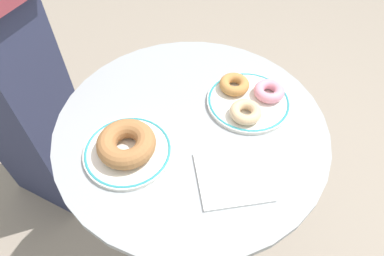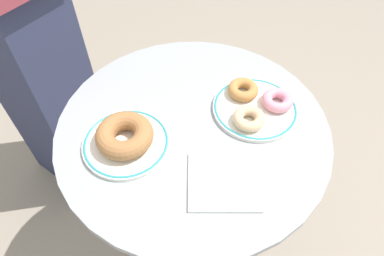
% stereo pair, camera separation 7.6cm
% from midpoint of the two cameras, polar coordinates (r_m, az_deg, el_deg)
% --- Properties ---
extents(ground_plane, '(7.00, 7.00, 0.02)m').
position_cam_midpoint_polar(ground_plane, '(1.46, -1.65, -19.16)').
color(ground_plane, gray).
extents(cafe_table, '(0.64, 0.64, 0.76)m').
position_cam_midpoint_polar(cafe_table, '(0.96, -2.40, -7.67)').
color(cafe_table, '#999EA3').
rests_on(cafe_table, ground).
extents(plate_left, '(0.19, 0.19, 0.01)m').
position_cam_midpoint_polar(plate_left, '(0.76, -13.58, -3.99)').
color(plate_left, white).
rests_on(plate_left, cafe_table).
extents(plate_right, '(0.20, 0.20, 0.01)m').
position_cam_midpoint_polar(plate_right, '(0.84, 6.93, 4.32)').
color(plate_right, white).
rests_on(plate_right, cafe_table).
extents(donut_cinnamon, '(0.17, 0.17, 0.04)m').
position_cam_midpoint_polar(donut_cinnamon, '(0.74, -13.91, -2.75)').
color(donut_cinnamon, '#A36B3D').
rests_on(donut_cinnamon, plate_left).
extents(donut_pink_frosted, '(0.10, 0.10, 0.03)m').
position_cam_midpoint_polar(donut_pink_frosted, '(0.84, 10.35, 5.97)').
color(donut_pink_frosted, pink).
rests_on(donut_pink_frosted, plate_right).
extents(donut_old_fashioned, '(0.10, 0.10, 0.03)m').
position_cam_midpoint_polar(donut_old_fashioned, '(0.85, 4.59, 7.19)').
color(donut_old_fashioned, '#BC7F42').
rests_on(donut_old_fashioned, plate_right).
extents(donut_glazed, '(0.09, 0.09, 0.03)m').
position_cam_midpoint_polar(donut_glazed, '(0.79, 6.32, 2.54)').
color(donut_glazed, '#E0B789').
rests_on(donut_glazed, plate_right).
extents(paper_napkin, '(0.16, 0.15, 0.01)m').
position_cam_midpoint_polar(paper_napkin, '(0.71, 3.82, -8.36)').
color(paper_napkin, white).
rests_on(paper_napkin, cafe_table).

